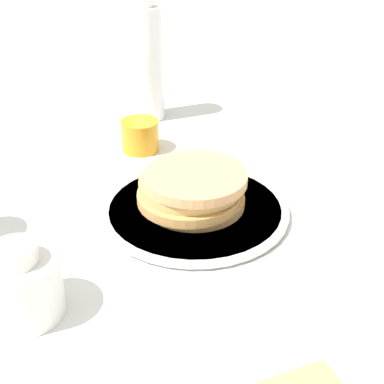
{
  "coord_description": "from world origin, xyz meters",
  "views": [
    {
      "loc": [
        -0.1,
        -0.73,
        0.47
      ],
      "look_at": [
        -0.0,
        -0.01,
        0.04
      ],
      "focal_mm": 50.0,
      "sensor_mm": 36.0,
      "label": 1
    }
  ],
  "objects_px": {
    "pancake_stack": "(192,190)",
    "cream_jug": "(22,285)",
    "water_bottle_near": "(147,64)",
    "plate": "(192,210)",
    "juice_glass": "(140,136)"
  },
  "relations": [
    {
      "from": "pancake_stack",
      "to": "cream_jug",
      "type": "relative_size",
      "value": 1.72
    },
    {
      "from": "plate",
      "to": "water_bottle_near",
      "type": "xyz_separation_m",
      "value": [
        -0.04,
        0.41,
        0.12
      ]
    },
    {
      "from": "pancake_stack",
      "to": "plate",
      "type": "bearing_deg",
      "value": -89.77
    },
    {
      "from": "juice_glass",
      "to": "water_bottle_near",
      "type": "relative_size",
      "value": 0.29
    },
    {
      "from": "juice_glass",
      "to": "cream_jug",
      "type": "relative_size",
      "value": 0.73
    },
    {
      "from": "juice_glass",
      "to": "cream_jug",
      "type": "height_order",
      "value": "cream_jug"
    },
    {
      "from": "pancake_stack",
      "to": "cream_jug",
      "type": "xyz_separation_m",
      "value": [
        -0.23,
        -0.2,
        0.0
      ]
    },
    {
      "from": "cream_jug",
      "to": "plate",
      "type": "bearing_deg",
      "value": 40.06
    },
    {
      "from": "pancake_stack",
      "to": "water_bottle_near",
      "type": "bearing_deg",
      "value": 95.76
    },
    {
      "from": "pancake_stack",
      "to": "water_bottle_near",
      "type": "height_order",
      "value": "water_bottle_near"
    },
    {
      "from": "plate",
      "to": "cream_jug",
      "type": "relative_size",
      "value": 2.96
    },
    {
      "from": "plate",
      "to": "pancake_stack",
      "type": "bearing_deg",
      "value": 90.23
    },
    {
      "from": "plate",
      "to": "water_bottle_near",
      "type": "distance_m",
      "value": 0.43
    },
    {
      "from": "cream_jug",
      "to": "water_bottle_near",
      "type": "height_order",
      "value": "water_bottle_near"
    },
    {
      "from": "pancake_stack",
      "to": "water_bottle_near",
      "type": "distance_m",
      "value": 0.42
    }
  ]
}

